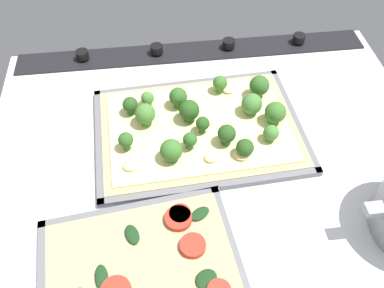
# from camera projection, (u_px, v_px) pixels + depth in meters

# --- Properties ---
(ground_plane) EXTENTS (0.82, 0.70, 0.03)m
(ground_plane) POSITION_uv_depth(u_px,v_px,m) (214.00, 166.00, 0.74)
(ground_plane) COLOR silver
(stove_control_panel) EXTENTS (0.79, 0.07, 0.03)m
(stove_control_panel) POSITION_uv_depth(u_px,v_px,m) (193.00, 50.00, 0.92)
(stove_control_panel) COLOR black
(stove_control_panel) RESTS_ON ground_plane
(baking_tray_front) EXTENTS (0.40, 0.29, 0.01)m
(baking_tray_front) POSITION_uv_depth(u_px,v_px,m) (199.00, 131.00, 0.77)
(baking_tray_front) COLOR slate
(baking_tray_front) RESTS_ON ground_plane
(broccoli_pizza) EXTENTS (0.37, 0.27, 0.06)m
(broccoli_pizza) POSITION_uv_depth(u_px,v_px,m) (203.00, 124.00, 0.75)
(broccoli_pizza) COLOR tan
(broccoli_pizza) RESTS_ON baking_tray_front
(baking_tray_back) EXTENTS (0.32, 0.25, 0.01)m
(baking_tray_back) POSITION_uv_depth(u_px,v_px,m) (142.00, 269.00, 0.59)
(baking_tray_back) COLOR slate
(baking_tray_back) RESTS_ON ground_plane
(veggie_pizza_back) EXTENTS (0.29, 0.23, 0.02)m
(veggie_pizza_back) POSITION_uv_depth(u_px,v_px,m) (145.00, 267.00, 0.59)
(veggie_pizza_back) COLOR tan
(veggie_pizza_back) RESTS_ON baking_tray_back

